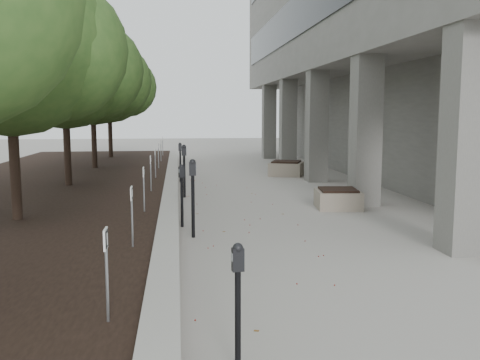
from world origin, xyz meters
TOP-DOWN VIEW (x-y plane):
  - ground at (0.00, 0.00)m, footprint 90.00×90.00m
  - retaining_wall at (-1.82, 9.00)m, footprint 0.39×26.00m
  - planting_bed at (-5.50, 9.00)m, footprint 7.00×26.00m
  - crabapple_tree_2 at (-4.80, 3.00)m, footprint 4.60×4.00m
  - crabapple_tree_3 at (-4.80, 8.00)m, footprint 4.60×4.00m
  - crabapple_tree_4 at (-4.80, 13.00)m, footprint 4.60×4.00m
  - crabapple_tree_5 at (-4.80, 18.00)m, footprint 4.60×4.00m
  - parking_sign_1 at (-2.35, -2.50)m, footprint 0.04×0.22m
  - parking_sign_2 at (-2.35, 0.50)m, footprint 0.04×0.22m
  - parking_sign_3 at (-2.35, 3.50)m, footprint 0.04×0.22m
  - parking_sign_4 at (-2.35, 6.50)m, footprint 0.04×0.22m
  - parking_sign_5 at (-2.35, 9.50)m, footprint 0.04×0.22m
  - parking_sign_6 at (-2.35, 12.50)m, footprint 0.04×0.22m
  - parking_sign_7 at (-2.35, 15.50)m, footprint 0.04×0.22m
  - parking_sign_8 at (-2.35, 18.50)m, footprint 0.04×0.22m
  - parking_meter_1 at (-1.09, -2.97)m, footprint 0.14×0.11m
  - parking_meter_2 at (-1.34, 2.70)m, footprint 0.16×0.12m
  - parking_meter_3 at (-1.55, 3.72)m, footprint 0.16×0.14m
  - parking_meter_4 at (-1.44, 7.81)m, footprint 0.17×0.13m
  - parking_meter_5 at (-1.54, 11.38)m, footprint 0.15×0.11m
  - planter_front at (2.54, 5.54)m, footprint 1.23×1.23m
  - planter_back at (2.69, 12.88)m, footprint 1.63×1.63m
  - berry_scatter at (-0.10, 5.00)m, footprint 3.30×14.10m

SIDE VIEW (x-z plane):
  - ground at x=0.00m, z-range 0.00..0.00m
  - berry_scatter at x=-0.10m, z-range 0.00..0.02m
  - planting_bed at x=-5.50m, z-range 0.00..0.40m
  - retaining_wall at x=-1.82m, z-range 0.00..0.50m
  - planter_front at x=2.54m, z-range 0.00..0.52m
  - planter_back at x=2.69m, z-range 0.00..0.59m
  - parking_meter_1 at x=-1.09m, z-range 0.00..1.29m
  - parking_meter_3 at x=-1.55m, z-range 0.00..1.38m
  - parking_meter_5 at x=-1.54m, z-range 0.00..1.43m
  - parking_meter_4 at x=-1.44m, z-range 0.00..1.57m
  - parking_meter_2 at x=-1.34m, z-range 0.00..1.58m
  - parking_sign_1 at x=-2.35m, z-range 0.40..1.36m
  - parking_sign_2 at x=-2.35m, z-range 0.40..1.36m
  - parking_sign_3 at x=-2.35m, z-range 0.40..1.36m
  - parking_sign_4 at x=-2.35m, z-range 0.40..1.36m
  - parking_sign_5 at x=-2.35m, z-range 0.40..1.36m
  - parking_sign_6 at x=-2.35m, z-range 0.40..1.36m
  - parking_sign_7 at x=-2.35m, z-range 0.40..1.36m
  - parking_sign_8 at x=-2.35m, z-range 0.40..1.36m
  - crabapple_tree_2 at x=-4.80m, z-range 0.40..5.84m
  - crabapple_tree_3 at x=-4.80m, z-range 0.40..5.84m
  - crabapple_tree_4 at x=-4.80m, z-range 0.40..5.84m
  - crabapple_tree_5 at x=-4.80m, z-range 0.40..5.84m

